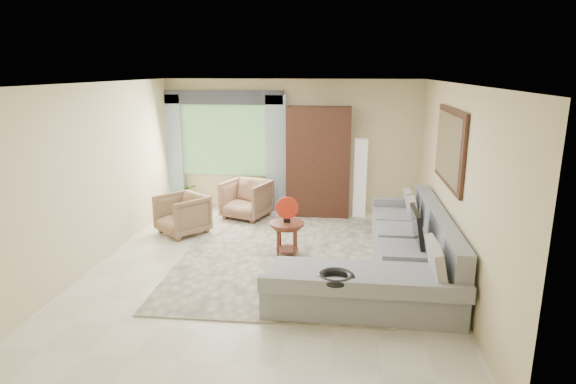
# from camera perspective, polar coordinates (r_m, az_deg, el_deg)

# --- Properties ---
(ground) EXTENTS (6.00, 6.00, 0.00)m
(ground) POSITION_cam_1_polar(r_m,az_deg,el_deg) (7.02, -2.40, -8.98)
(ground) COLOR silver
(ground) RESTS_ON ground
(area_rug) EXTENTS (3.07, 4.05, 0.02)m
(area_rug) POSITION_cam_1_polar(r_m,az_deg,el_deg) (7.40, -0.76, -7.63)
(area_rug) COLOR #BCAE95
(area_rug) RESTS_ON ground
(sectional_sofa) EXTENTS (2.30, 3.46, 0.90)m
(sectional_sofa) POSITION_cam_1_polar(r_m,az_deg,el_deg) (6.70, 12.69, -7.89)
(sectional_sofa) COLOR gray
(sectional_sofa) RESTS_ON ground
(tv_screen) EXTENTS (0.14, 0.74, 0.48)m
(tv_screen) POSITION_cam_1_polar(r_m,az_deg,el_deg) (6.71, 15.05, -4.01)
(tv_screen) COLOR black
(tv_screen) RESTS_ON sectional_sofa
(garden_hose) EXTENTS (0.43, 0.43, 0.09)m
(garden_hose) POSITION_cam_1_polar(r_m,az_deg,el_deg) (5.42, 5.70, -10.04)
(garden_hose) COLOR black
(garden_hose) RESTS_ON sectional_sofa
(coffee_table) EXTENTS (0.53, 0.53, 0.53)m
(coffee_table) POSITION_cam_1_polar(r_m,az_deg,el_deg) (7.36, -0.12, -5.50)
(coffee_table) COLOR #4A1D13
(coffee_table) RESTS_ON ground
(red_disc) EXTENTS (0.34, 0.07, 0.34)m
(red_disc) POSITION_cam_1_polar(r_m,az_deg,el_deg) (7.21, -0.12, -1.89)
(red_disc) COLOR red
(red_disc) RESTS_ON coffee_table
(armchair_left) EXTENTS (1.05, 1.05, 0.69)m
(armchair_left) POSITION_cam_1_polar(r_m,az_deg,el_deg) (8.51, -12.44, -2.61)
(armchair_left) COLOR #876949
(armchair_left) RESTS_ON ground
(armchair_right) EXTENTS (1.00, 1.02, 0.73)m
(armchair_right) POSITION_cam_1_polar(r_m,az_deg,el_deg) (9.21, -4.96, -0.88)
(armchair_right) COLOR #9A6C54
(armchair_right) RESTS_ON ground
(potted_plant) EXTENTS (0.56, 0.51, 0.55)m
(potted_plant) POSITION_cam_1_polar(r_m,az_deg,el_deg) (9.98, -11.82, -0.48)
(potted_plant) COLOR #999999
(potted_plant) RESTS_ON ground
(armoire) EXTENTS (1.20, 0.55, 2.10)m
(armoire) POSITION_cam_1_polar(r_m,az_deg,el_deg) (9.25, 3.64, 3.57)
(armoire) COLOR black
(armoire) RESTS_ON ground
(floor_lamp) EXTENTS (0.24, 0.24, 1.50)m
(floor_lamp) POSITION_cam_1_polar(r_m,az_deg,el_deg) (9.36, 8.53, 1.69)
(floor_lamp) COLOR silver
(floor_lamp) RESTS_ON ground
(window) EXTENTS (1.80, 0.04, 1.40)m
(window) POSITION_cam_1_polar(r_m,az_deg,el_deg) (9.73, -7.54, 6.10)
(window) COLOR #669E59
(window) RESTS_ON wall_back
(curtain_left) EXTENTS (0.40, 0.08, 2.30)m
(curtain_left) POSITION_cam_1_polar(r_m,az_deg,el_deg) (10.00, -13.48, 4.59)
(curtain_left) COLOR #9EB7CC
(curtain_left) RESTS_ON ground
(curtain_right) EXTENTS (0.40, 0.08, 2.30)m
(curtain_right) POSITION_cam_1_polar(r_m,az_deg,el_deg) (9.47, -1.44, 4.46)
(curtain_right) COLOR #9EB7CC
(curtain_right) RESTS_ON ground
(valance) EXTENTS (2.40, 0.12, 0.26)m
(valance) POSITION_cam_1_polar(r_m,az_deg,el_deg) (9.58, -7.81, 11.07)
(valance) COLOR #1E232D
(valance) RESTS_ON wall_back
(wall_mirror) EXTENTS (0.05, 1.70, 1.05)m
(wall_mirror) POSITION_cam_1_polar(r_m,az_deg,el_deg) (6.92, 18.58, 5.07)
(wall_mirror) COLOR black
(wall_mirror) RESTS_ON wall_right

